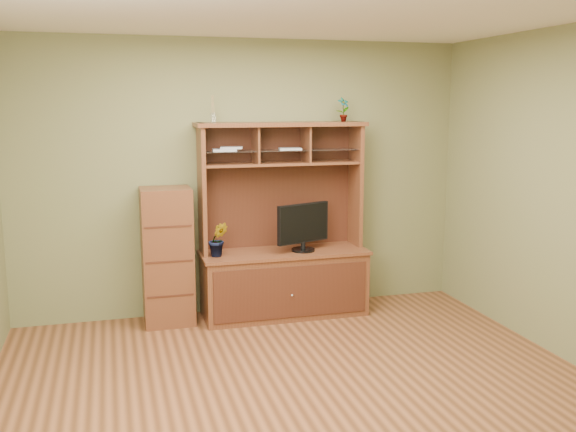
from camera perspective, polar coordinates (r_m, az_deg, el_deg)
name	(u,v)px	position (r m, az deg, el deg)	size (l,w,h in m)	color
room	(303,209)	(4.48, 1.31, 0.59)	(4.54, 4.04, 2.74)	#502C17
media_hutch	(283,263)	(6.36, -0.42, -4.18)	(1.66, 0.61, 1.90)	#4F2716
monitor	(303,226)	(6.25, 1.36, -0.90)	(0.57, 0.26, 0.47)	black
orchid_plant	(218,239)	(6.08, -6.23, -2.07)	(0.18, 0.15, 0.33)	#2C501B
top_plant	(343,109)	(6.44, 4.94, 9.42)	(0.13, 0.09, 0.24)	#2F5F21
reed_diffuser	(213,112)	(6.10, -6.70, 9.17)	(0.05, 0.05, 0.25)	silver
magazines	(248,149)	(6.18, -3.54, 5.98)	(0.89, 0.20, 0.04)	#BBBCC1
side_cabinet	(167,256)	(6.18, -10.67, -3.54)	(0.47, 0.43, 1.30)	#4F2716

